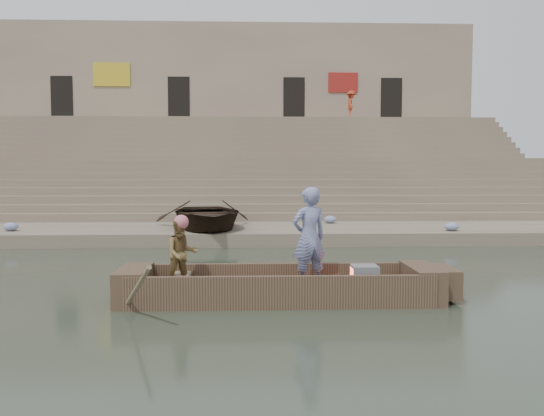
{
  "coord_description": "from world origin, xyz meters",
  "views": [
    {
      "loc": [
        2.37,
        -10.41,
        2.33
      ],
      "look_at": [
        2.87,
        2.82,
        1.4
      ],
      "focal_mm": 36.91,
      "sensor_mm": 36.0,
      "label": 1
    }
  ],
  "objects": [
    {
      "name": "standing_man",
      "position": [
        3.39,
        -0.61,
        1.12
      ],
      "size": [
        0.77,
        0.65,
        1.79
      ],
      "primitive_type": "imported",
      "rotation": [
        0.0,
        0.0,
        3.54
      ],
      "color": "navy",
      "rests_on": "main_rowboat"
    },
    {
      "name": "lower_landing",
      "position": [
        0.0,
        8.0,
        0.2
      ],
      "size": [
        32.0,
        4.0,
        0.4
      ],
      "primitive_type": "cube",
      "color": "gray",
      "rests_on": "ground"
    },
    {
      "name": "ground",
      "position": [
        0.0,
        0.0,
        0.0
      ],
      "size": [
        120.0,
        120.0,
        0.0
      ],
      "primitive_type": "plane",
      "color": "#283225",
      "rests_on": "ground"
    },
    {
      "name": "beached_rowboat",
      "position": [
        0.92,
        7.66,
        0.86
      ],
      "size": [
        3.87,
        4.92,
        0.92
      ],
      "primitive_type": "imported",
      "rotation": [
        0.0,
        0.0,
        0.16
      ],
      "color": "#2D2116",
      "rests_on": "lower_landing"
    },
    {
      "name": "pedestrian",
      "position": [
        8.1,
        21.6,
        5.99
      ],
      "size": [
        0.72,
        1.09,
        1.59
      ],
      "primitive_type": "imported",
      "rotation": [
        0.0,
        0.0,
        1.43
      ],
      "color": "#B43A1E",
      "rests_on": "upper_landing"
    },
    {
      "name": "cloth_bundles",
      "position": [
        2.9,
        7.74,
        0.53
      ],
      "size": [
        14.19,
        3.01,
        0.26
      ],
      "color": "#3F5999",
      "rests_on": "lower_landing"
    },
    {
      "name": "upper_landing",
      "position": [
        0.0,
        22.5,
        2.6
      ],
      "size": [
        32.0,
        3.0,
        5.2
      ],
      "primitive_type": "cube",
      "color": "gray",
      "rests_on": "ground"
    },
    {
      "name": "building_wall",
      "position": [
        0.0,
        26.5,
        5.6
      ],
      "size": [
        32.0,
        5.07,
        11.2
      ],
      "color": "tan",
      "rests_on": "ground"
    },
    {
      "name": "rowboat_trim",
      "position": [
        3.07,
        -0.68,
        0.31
      ],
      "size": [
        6.04,
        2.63,
        1.91
      ],
      "color": "brown",
      "rests_on": "ground"
    },
    {
      "name": "mid_landing",
      "position": [
        0.0,
        15.5,
        1.4
      ],
      "size": [
        32.0,
        3.0,
        2.8
      ],
      "primitive_type": "cube",
      "color": "gray",
      "rests_on": "ground"
    },
    {
      "name": "ghat_steps",
      "position": [
        0.0,
        17.19,
        1.8
      ],
      "size": [
        32.0,
        11.0,
        5.2
      ],
      "color": "gray",
      "rests_on": "ground"
    },
    {
      "name": "television",
      "position": [
        4.37,
        -0.68,
        0.42
      ],
      "size": [
        0.46,
        0.42,
        0.4
      ],
      "color": "slate",
      "rests_on": "main_rowboat"
    },
    {
      "name": "main_rowboat",
      "position": [
        2.87,
        -0.68,
        0.11
      ],
      "size": [
        5.0,
        1.3,
        0.22
      ],
      "primitive_type": "cube",
      "color": "brown",
      "rests_on": "ground"
    },
    {
      "name": "rowing_man",
      "position": [
        1.14,
        -0.6,
        0.84
      ],
      "size": [
        0.73,
        0.65,
        1.24
      ],
      "primitive_type": "imported",
      "rotation": [
        0.0,
        0.0,
        0.36
      ],
      "color": "#2B8132",
      "rests_on": "main_rowboat"
    }
  ]
}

